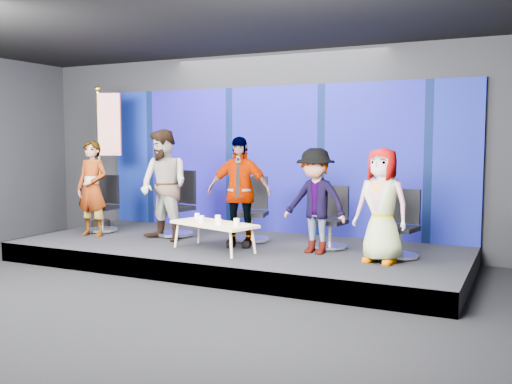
% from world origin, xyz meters
% --- Properties ---
extents(ground, '(10.00, 10.00, 0.00)m').
position_xyz_m(ground, '(0.00, 0.00, 0.00)').
color(ground, black).
rests_on(ground, ground).
extents(room_walls, '(10.02, 8.02, 3.51)m').
position_xyz_m(room_walls, '(0.00, 0.00, 2.43)').
color(room_walls, black).
rests_on(room_walls, ground).
extents(riser, '(7.00, 3.00, 0.30)m').
position_xyz_m(riser, '(0.00, 2.50, 0.15)').
color(riser, black).
rests_on(riser, ground).
extents(backdrop, '(7.00, 0.08, 2.60)m').
position_xyz_m(backdrop, '(0.00, 3.95, 1.60)').
color(backdrop, '#07195A').
rests_on(backdrop, riser).
extents(chair_a, '(0.59, 0.59, 1.01)m').
position_xyz_m(chair_a, '(-2.78, 2.62, 0.63)').
color(chair_a, silver).
rests_on(chair_a, riser).
extents(panelist_a, '(0.61, 0.41, 1.64)m').
position_xyz_m(panelist_a, '(-2.61, 2.15, 1.12)').
color(panelist_a, black).
rests_on(panelist_a, riser).
extents(chair_b, '(0.76, 0.76, 1.13)m').
position_xyz_m(chair_b, '(-1.30, 2.80, 0.67)').
color(chair_b, silver).
rests_on(chair_b, riser).
extents(panelist_b, '(1.01, 0.87, 1.82)m').
position_xyz_m(panelist_b, '(-1.23, 2.30, 1.21)').
color(panelist_b, black).
rests_on(panelist_b, riser).
extents(chair_c, '(0.72, 0.72, 1.05)m').
position_xyz_m(chair_c, '(0.08, 2.90, 0.65)').
color(chair_c, silver).
rests_on(chair_c, riser).
extents(panelist_c, '(1.07, 0.64, 1.70)m').
position_xyz_m(panelist_c, '(0.09, 2.40, 1.15)').
color(panelist_c, black).
rests_on(panelist_c, riser).
extents(chair_d, '(0.61, 0.61, 0.95)m').
position_xyz_m(chair_d, '(1.44, 2.88, 0.61)').
color(chair_d, silver).
rests_on(chair_d, riser).
extents(panelist_d, '(1.07, 0.72, 1.53)m').
position_xyz_m(panelist_d, '(1.35, 2.39, 1.07)').
color(panelist_d, black).
rests_on(panelist_d, riser).
extents(chair_e, '(0.63, 0.63, 0.95)m').
position_xyz_m(chair_e, '(2.55, 2.63, 0.61)').
color(chair_e, silver).
rests_on(chair_e, riser).
extents(panelist_e, '(0.84, 0.63, 1.55)m').
position_xyz_m(panelist_e, '(2.37, 2.17, 1.07)').
color(panelist_e, black).
rests_on(panelist_e, riser).
extents(coffee_table, '(1.48, 0.96, 0.42)m').
position_xyz_m(coffee_table, '(-0.08, 1.92, 0.69)').
color(coffee_table, tan).
rests_on(coffee_table, riser).
extents(mug_a, '(0.08, 0.08, 0.09)m').
position_xyz_m(mug_a, '(-0.52, 2.16, 0.77)').
color(mug_a, white).
rests_on(mug_a, coffee_table).
extents(mug_b, '(0.08, 0.08, 0.10)m').
position_xyz_m(mug_b, '(-0.26, 1.87, 0.77)').
color(mug_b, white).
rests_on(mug_b, coffee_table).
extents(mug_c, '(0.08, 0.08, 0.10)m').
position_xyz_m(mug_c, '(-0.08, 2.03, 0.77)').
color(mug_c, white).
rests_on(mug_c, coffee_table).
extents(mug_d, '(0.07, 0.07, 0.09)m').
position_xyz_m(mug_d, '(0.10, 1.76, 0.76)').
color(mug_d, white).
rests_on(mug_d, coffee_table).
extents(mug_e, '(0.09, 0.09, 0.10)m').
position_xyz_m(mug_e, '(0.35, 1.82, 0.77)').
color(mug_e, white).
rests_on(mug_e, coffee_table).
extents(flag_stand, '(0.60, 0.35, 2.67)m').
position_xyz_m(flag_stand, '(-3.12, 3.12, 1.71)').
color(flag_stand, black).
rests_on(flag_stand, riser).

